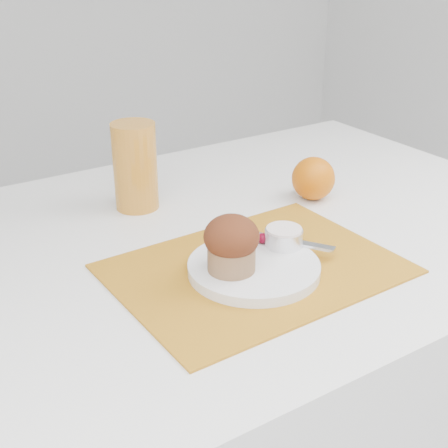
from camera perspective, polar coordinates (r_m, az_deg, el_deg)
table at (r=1.26m, az=0.08°, el=-16.16°), size 1.20×0.80×0.75m
placemat at (r=0.93m, az=2.89°, el=-4.10°), size 0.42×0.31×0.00m
plate at (r=0.91m, az=2.74°, el=-4.02°), size 0.21×0.21×0.02m
ramekin at (r=0.95m, az=5.48°, el=-1.24°), size 0.07×0.07×0.03m
cream at (r=0.95m, az=5.52°, el=-0.55°), size 0.06×0.06×0.01m
raspberry_near at (r=0.95m, az=1.94°, el=-1.54°), size 0.02×0.02×0.02m
raspberry_far at (r=0.96m, az=3.57°, el=-1.30°), size 0.02×0.02×0.02m
butter_knife at (r=0.97m, az=4.95°, el=-1.37°), size 0.11×0.16×0.00m
orange at (r=1.17m, az=8.17°, el=4.14°), size 0.08×0.08×0.08m
juice_glass at (r=1.11m, az=-8.12°, el=5.24°), size 0.08×0.08×0.16m
muffin at (r=0.87m, az=0.69°, el=-1.78°), size 0.08×0.08×0.08m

